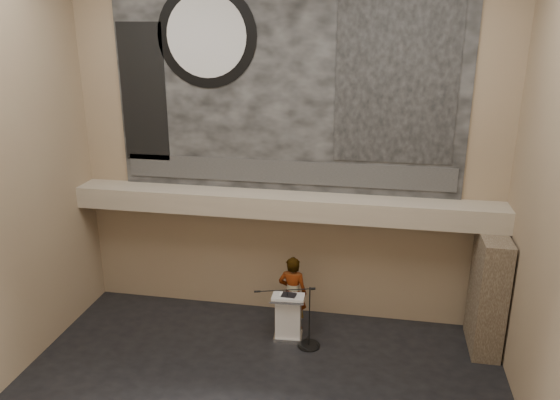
# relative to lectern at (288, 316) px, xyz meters

# --- Properties ---
(wall_back) EXTENTS (10.00, 0.02, 8.50)m
(wall_back) POSITION_rel_lectern_xyz_m (-0.29, 1.30, 3.70)
(wall_back) COLOR #887156
(wall_back) RESTS_ON floor
(wall_front) EXTENTS (10.00, 0.02, 8.50)m
(wall_front) POSITION_rel_lectern_xyz_m (-0.29, -6.70, 3.70)
(wall_front) COLOR #887156
(wall_front) RESTS_ON floor
(soffit) EXTENTS (10.00, 0.80, 0.50)m
(soffit) POSITION_rel_lectern_xyz_m (-0.29, 0.90, 2.40)
(soffit) COLOR gray
(soffit) RESTS_ON wall_back
(sprinkler_left) EXTENTS (0.04, 0.04, 0.06)m
(sprinkler_left) POSITION_rel_lectern_xyz_m (-1.89, 0.85, 2.12)
(sprinkler_left) COLOR #B2893D
(sprinkler_left) RESTS_ON soffit
(sprinkler_right) EXTENTS (0.04, 0.04, 0.06)m
(sprinkler_right) POSITION_rel_lectern_xyz_m (1.61, 0.85, 2.12)
(sprinkler_right) COLOR #B2893D
(sprinkler_right) RESTS_ON soffit
(banner) EXTENTS (8.00, 0.05, 5.00)m
(banner) POSITION_rel_lectern_xyz_m (-0.29, 1.27, 5.15)
(banner) COLOR black
(banner) RESTS_ON wall_back
(banner_text_strip) EXTENTS (7.76, 0.02, 0.55)m
(banner_text_strip) POSITION_rel_lectern_xyz_m (-0.29, 1.23, 3.10)
(banner_text_strip) COLOR #2E2E2E
(banner_text_strip) RESTS_ON banner
(banner_clock_rim) EXTENTS (2.30, 0.02, 2.30)m
(banner_clock_rim) POSITION_rel_lectern_xyz_m (-2.09, 1.23, 6.15)
(banner_clock_rim) COLOR black
(banner_clock_rim) RESTS_ON banner
(banner_clock_face) EXTENTS (1.84, 0.02, 1.84)m
(banner_clock_face) POSITION_rel_lectern_xyz_m (-2.09, 1.21, 6.15)
(banner_clock_face) COLOR silver
(banner_clock_face) RESTS_ON banner
(banner_building_print) EXTENTS (2.60, 0.02, 3.60)m
(banner_building_print) POSITION_rel_lectern_xyz_m (2.11, 1.23, 5.25)
(banner_building_print) COLOR black
(banner_building_print) RESTS_ON banner
(banner_brick_print) EXTENTS (1.10, 0.02, 3.20)m
(banner_brick_print) POSITION_rel_lectern_xyz_m (-3.69, 1.23, 4.85)
(banner_brick_print) COLOR black
(banner_brick_print) RESTS_ON banner
(stone_pier) EXTENTS (0.60, 1.40, 2.70)m
(stone_pier) POSITION_rel_lectern_xyz_m (4.36, 0.45, 0.80)
(stone_pier) COLOR #433729
(stone_pier) RESTS_ON floor
(lectern) EXTENTS (0.76, 0.57, 1.14)m
(lectern) POSITION_rel_lectern_xyz_m (0.00, 0.00, 0.00)
(lectern) COLOR silver
(lectern) RESTS_ON floor
(binder) EXTENTS (0.34, 0.28, 0.04)m
(binder) POSITION_rel_lectern_xyz_m (0.01, -0.03, 0.56)
(binder) COLOR black
(binder) RESTS_ON lectern
(papers) EXTENTS (0.25, 0.33, 0.00)m
(papers) POSITION_rel_lectern_xyz_m (-0.09, -0.04, 0.55)
(papers) COLOR white
(papers) RESTS_ON lectern
(speaker_person) EXTENTS (0.70, 0.49, 1.86)m
(speaker_person) POSITION_rel_lectern_xyz_m (0.03, 0.42, 0.38)
(speaker_person) COLOR white
(speaker_person) RESTS_ON floor
(mic_stand) EXTENTS (1.43, 0.62, 1.48)m
(mic_stand) POSITION_rel_lectern_xyz_m (0.48, -0.27, -0.33)
(mic_stand) COLOR black
(mic_stand) RESTS_ON floor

